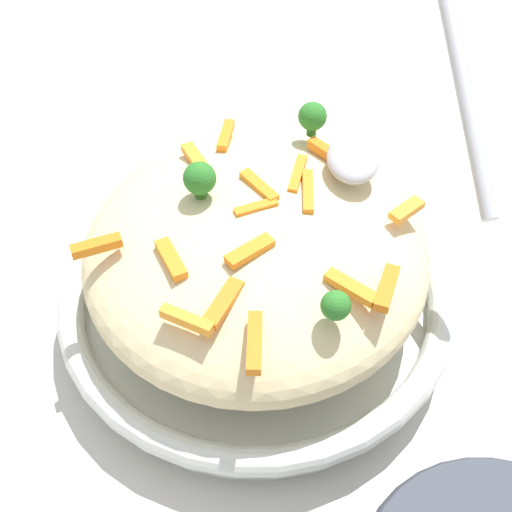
% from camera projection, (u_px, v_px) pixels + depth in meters
% --- Properties ---
extents(ground_plane, '(2.40, 2.40, 0.00)m').
position_uv_depth(ground_plane, '(256.00, 316.00, 0.58)').
color(ground_plane, beige).
extents(serving_bowl, '(0.32, 0.32, 0.05)m').
position_uv_depth(serving_bowl, '(256.00, 297.00, 0.56)').
color(serving_bowl, silver).
rests_on(serving_bowl, ground_plane).
extents(pasta_mound, '(0.27, 0.26, 0.09)m').
position_uv_depth(pasta_mound, '(256.00, 249.00, 0.52)').
color(pasta_mound, beige).
rests_on(pasta_mound, serving_bowl).
extents(carrot_piece_0, '(0.03, 0.03, 0.01)m').
position_uv_depth(carrot_piece_0, '(407.00, 210.00, 0.49)').
color(carrot_piece_0, orange).
rests_on(carrot_piece_0, pasta_mound).
extents(carrot_piece_1, '(0.04, 0.01, 0.01)m').
position_uv_depth(carrot_piece_1, '(297.00, 175.00, 0.51)').
color(carrot_piece_1, orange).
rests_on(carrot_piece_1, pasta_mound).
extents(carrot_piece_2, '(0.04, 0.03, 0.01)m').
position_uv_depth(carrot_piece_2, '(197.00, 161.00, 0.53)').
color(carrot_piece_2, orange).
rests_on(carrot_piece_2, pasta_mound).
extents(carrot_piece_3, '(0.04, 0.02, 0.01)m').
position_uv_depth(carrot_piece_3, '(387.00, 288.00, 0.44)').
color(carrot_piece_3, orange).
rests_on(carrot_piece_3, pasta_mound).
extents(carrot_piece_4, '(0.02, 0.04, 0.01)m').
position_uv_depth(carrot_piece_4, '(187.00, 320.00, 0.42)').
color(carrot_piece_4, orange).
rests_on(carrot_piece_4, pasta_mound).
extents(carrot_piece_5, '(0.02, 0.03, 0.01)m').
position_uv_depth(carrot_piece_5, '(257.00, 209.00, 0.48)').
color(carrot_piece_5, orange).
rests_on(carrot_piece_5, pasta_mound).
extents(carrot_piece_6, '(0.04, 0.02, 0.01)m').
position_uv_depth(carrot_piece_6, '(223.00, 303.00, 0.43)').
color(carrot_piece_6, orange).
rests_on(carrot_piece_6, pasta_mound).
extents(carrot_piece_7, '(0.03, 0.04, 0.01)m').
position_uv_depth(carrot_piece_7, '(351.00, 287.00, 0.44)').
color(carrot_piece_7, orange).
rests_on(carrot_piece_7, pasta_mound).
extents(carrot_piece_8, '(0.03, 0.03, 0.01)m').
position_uv_depth(carrot_piece_8, '(261.00, 186.00, 0.50)').
color(carrot_piece_8, orange).
rests_on(carrot_piece_8, pasta_mound).
extents(carrot_piece_9, '(0.04, 0.01, 0.01)m').
position_uv_depth(carrot_piece_9, '(254.00, 342.00, 0.41)').
color(carrot_piece_9, orange).
rests_on(carrot_piece_9, pasta_mound).
extents(carrot_piece_10, '(0.04, 0.01, 0.01)m').
position_uv_depth(carrot_piece_10, '(308.00, 191.00, 0.50)').
color(carrot_piece_10, orange).
rests_on(carrot_piece_10, pasta_mound).
extents(carrot_piece_11, '(0.02, 0.03, 0.01)m').
position_uv_depth(carrot_piece_11, '(96.00, 246.00, 0.47)').
color(carrot_piece_11, orange).
rests_on(carrot_piece_11, pasta_mound).
extents(carrot_piece_12, '(0.03, 0.04, 0.01)m').
position_uv_depth(carrot_piece_12, '(331.00, 155.00, 0.53)').
color(carrot_piece_12, orange).
rests_on(carrot_piece_12, pasta_mound).
extents(carrot_piece_13, '(0.04, 0.01, 0.01)m').
position_uv_depth(carrot_piece_13, '(226.00, 135.00, 0.55)').
color(carrot_piece_13, orange).
rests_on(carrot_piece_13, pasta_mound).
extents(carrot_piece_14, '(0.03, 0.03, 0.01)m').
position_uv_depth(carrot_piece_14, '(247.00, 251.00, 0.46)').
color(carrot_piece_14, orange).
rests_on(carrot_piece_14, pasta_mound).
extents(carrot_piece_15, '(0.04, 0.03, 0.01)m').
position_uv_depth(carrot_piece_15, '(171.00, 259.00, 0.46)').
color(carrot_piece_15, orange).
rests_on(carrot_piece_15, pasta_mound).
extents(broccoli_floret_0, '(0.02, 0.02, 0.03)m').
position_uv_depth(broccoli_floret_0, '(200.00, 179.00, 0.48)').
color(broccoli_floret_0, '#296820').
rests_on(broccoli_floret_0, pasta_mound).
extents(broccoli_floret_1, '(0.02, 0.02, 0.02)m').
position_uv_depth(broccoli_floret_1, '(336.00, 306.00, 0.42)').
color(broccoli_floret_1, '#296820').
rests_on(broccoli_floret_1, pasta_mound).
extents(broccoli_floret_2, '(0.02, 0.02, 0.03)m').
position_uv_depth(broccoli_floret_2, '(312.00, 117.00, 0.54)').
color(broccoli_floret_2, '#296820').
rests_on(broccoli_floret_2, pasta_mound).
extents(serving_spoon, '(0.16, 0.12, 0.10)m').
position_uv_depth(serving_spoon, '(396.00, 136.00, 0.50)').
color(serving_spoon, '#B7B7BC').
rests_on(serving_spoon, pasta_mound).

